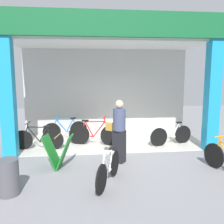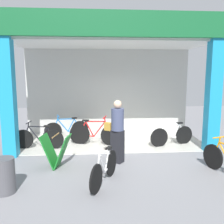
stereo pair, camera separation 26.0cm
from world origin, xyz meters
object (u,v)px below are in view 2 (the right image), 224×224
bicycle_inside_0 (172,135)px  bicycle_inside_1 (95,134)px  bicycle_parked_0 (104,169)px  trash_bin (4,176)px  sandwich_board_sign (56,151)px  bicycle_inside_2 (39,138)px  pedestrian_0 (117,131)px  bicycle_inside_3 (67,129)px

bicycle_inside_0 → bicycle_inside_1: bicycle_inside_1 is taller
bicycle_parked_0 → bicycle_inside_1: bearing=93.6°
bicycle_parked_0 → trash_bin: (-2.00, -0.27, 0.02)m
bicycle_inside_0 → sandwich_board_sign: size_ratio=1.79×
sandwich_board_sign → bicycle_inside_2: bearing=116.0°
bicycle_inside_0 → sandwich_board_sign: (-3.51, -1.64, 0.08)m
bicycle_inside_0 → bicycle_parked_0: 3.55m
trash_bin → sandwich_board_sign: bearing=57.5°
bicycle_inside_0 → bicycle_parked_0: (-2.34, -2.67, -0.01)m
bicycle_inside_2 → pedestrian_0: (2.34, -1.33, 0.51)m
bicycle_parked_0 → bicycle_inside_0: bearing=48.7°
bicycle_inside_3 → bicycle_parked_0: (1.20, -3.81, -0.02)m
bicycle_inside_1 → bicycle_inside_2: 1.78m
bicycle_inside_2 → trash_bin: bicycle_inside_2 is taller
bicycle_inside_1 → sandwich_board_sign: 2.12m
bicycle_parked_0 → pedestrian_0: bearing=72.9°
bicycle_inside_1 → trash_bin: (-1.82, -3.18, -0.03)m
bicycle_inside_1 → sandwich_board_sign: (-0.99, -1.88, 0.04)m
bicycle_inside_0 → bicycle_inside_2: (-4.28, -0.05, 0.00)m
bicycle_inside_0 → pedestrian_0: size_ratio=0.91×
bicycle_inside_2 → bicycle_parked_0: 3.26m
bicycle_inside_2 → trash_bin: (-0.06, -2.88, 0.01)m
bicycle_inside_1 → bicycle_inside_3: bicycle_inside_1 is taller
bicycle_inside_3 → bicycle_inside_0: bearing=-17.9°
sandwich_board_sign → bicycle_inside_0: bearing=25.0°
bicycle_inside_1 → pedestrian_0: 1.79m
bicycle_inside_0 → bicycle_inside_1: (-2.52, 0.24, 0.04)m
bicycle_parked_0 → trash_bin: bicycle_parked_0 is taller
sandwich_board_sign → pedestrian_0: (1.56, 0.25, 0.44)m
bicycle_parked_0 → trash_bin: bearing=-172.3°
bicycle_inside_1 → bicycle_inside_2: (-1.76, -0.29, -0.04)m
bicycle_inside_2 → pedestrian_0: 2.74m
bicycle_inside_0 → bicycle_inside_3: (-3.54, 1.14, 0.00)m
bicycle_inside_0 → trash_bin: (-4.34, -2.94, 0.01)m
bicycle_inside_2 → sandwich_board_sign: bicycle_inside_2 is taller
pedestrian_0 → trash_bin: (-2.39, -1.55, -0.50)m
bicycle_inside_2 → bicycle_parked_0: size_ratio=1.12×
bicycle_inside_1 → bicycle_parked_0: (0.18, -2.91, -0.05)m
bicycle_inside_2 → trash_bin: bearing=-91.1°
bicycle_inside_1 → bicycle_parked_0: bearing=-86.4°
sandwich_board_sign → trash_bin: sandwich_board_sign is taller
bicycle_inside_0 → bicycle_inside_1: bearing=174.5°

